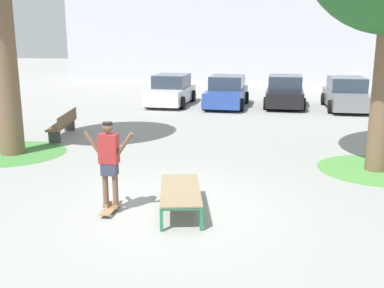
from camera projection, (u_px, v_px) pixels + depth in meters
The scene contains 12 objects.
ground_plane at pixel (170, 207), 9.00m from camera, with size 120.00×120.00×0.00m, color #999993.
building_facade at pixel (272, 5), 35.14m from camera, with size 32.61×4.00×11.62m, color silver.
skate_box at pixel (180, 191), 8.69m from camera, with size 1.12×2.01×0.46m.
skateboard at pixel (111, 208), 8.74m from camera, with size 0.22×0.81×0.09m.
skater at pixel (109, 159), 8.51m from camera, with size 1.00×0.29×1.69m.
grass_patch_near_left at pixel (13, 153), 13.15m from camera, with size 3.05×3.05×0.01m, color #47893D.
grass_patch_near_right at pixel (375, 170), 11.52m from camera, with size 2.90×2.90×0.01m, color #519342.
car_white at pixel (171, 91), 22.49m from camera, with size 2.07×4.27×1.50m.
car_blue at pixel (227, 92), 21.87m from camera, with size 2.08×4.28×1.50m.
car_black at pixel (285, 92), 21.99m from camera, with size 2.07×4.27×1.50m.
car_grey at pixel (346, 95), 21.03m from camera, with size 1.95×4.21×1.50m.
park_bench at pixel (64, 124), 15.26m from camera, with size 0.84×2.44×0.83m.
Camera 1 is at (1.73, -8.29, 3.33)m, focal length 41.88 mm.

